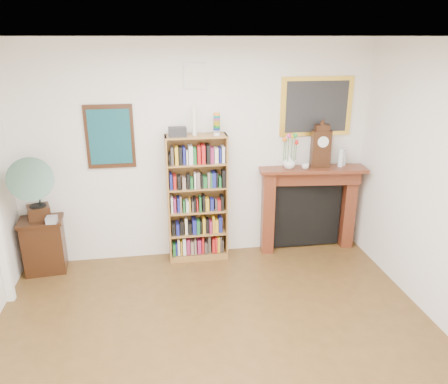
# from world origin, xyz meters

# --- Properties ---
(room) EXTENTS (4.51, 5.01, 2.81)m
(room) POSITION_xyz_m (0.00, 0.00, 1.40)
(room) COLOR #4D3517
(room) RESTS_ON ground
(teal_poster) EXTENTS (0.58, 0.04, 0.78)m
(teal_poster) POSITION_xyz_m (-1.05, 2.48, 1.65)
(teal_poster) COLOR black
(teal_poster) RESTS_ON back_wall
(small_picture) EXTENTS (0.26, 0.04, 0.30)m
(small_picture) POSITION_xyz_m (0.00, 2.48, 2.35)
(small_picture) COLOR white
(small_picture) RESTS_ON back_wall
(gilt_painting) EXTENTS (0.95, 0.04, 0.75)m
(gilt_painting) POSITION_xyz_m (1.55, 2.48, 1.95)
(gilt_painting) COLOR yellow
(gilt_painting) RESTS_ON back_wall
(bookshelf) EXTENTS (0.76, 0.27, 1.91)m
(bookshelf) POSITION_xyz_m (-0.02, 2.34, 0.93)
(bookshelf) COLOR brown
(bookshelf) RESTS_ON floor
(side_cabinet) EXTENTS (0.55, 0.42, 0.70)m
(side_cabinet) POSITION_xyz_m (-1.94, 2.29, 0.35)
(side_cabinet) COLOR black
(side_cabinet) RESTS_ON floor
(fireplace) EXTENTS (1.43, 0.47, 1.18)m
(fireplace) POSITION_xyz_m (1.50, 2.40, 0.70)
(fireplace) COLOR #4D1D12
(fireplace) RESTS_ON floor
(gramophone) EXTENTS (0.67, 0.75, 0.83)m
(gramophone) POSITION_xyz_m (-1.96, 2.21, 1.17)
(gramophone) COLOR black
(gramophone) RESTS_ON side_cabinet
(cd_stack) EXTENTS (0.12, 0.12, 0.08)m
(cd_stack) POSITION_xyz_m (-1.78, 2.17, 0.74)
(cd_stack) COLOR #B6B4C1
(cd_stack) RESTS_ON side_cabinet
(mantel_clock) EXTENTS (0.25, 0.16, 0.56)m
(mantel_clock) POSITION_xyz_m (1.60, 2.35, 1.45)
(mantel_clock) COLOR black
(mantel_clock) RESTS_ON fireplace
(flower_vase) EXTENTS (0.17, 0.17, 0.17)m
(flower_vase) POSITION_xyz_m (1.19, 2.35, 1.27)
(flower_vase) COLOR silver
(flower_vase) RESTS_ON fireplace
(teacup) EXTENTS (0.11, 0.11, 0.08)m
(teacup) POSITION_xyz_m (1.38, 2.29, 1.22)
(teacup) COLOR silver
(teacup) RESTS_ON fireplace
(bottle_left) EXTENTS (0.07, 0.07, 0.24)m
(bottle_left) POSITION_xyz_m (1.88, 2.33, 1.30)
(bottle_left) COLOR silver
(bottle_left) RESTS_ON fireplace
(bottle_right) EXTENTS (0.06, 0.06, 0.20)m
(bottle_right) POSITION_xyz_m (1.94, 2.38, 1.28)
(bottle_right) COLOR silver
(bottle_right) RESTS_ON fireplace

